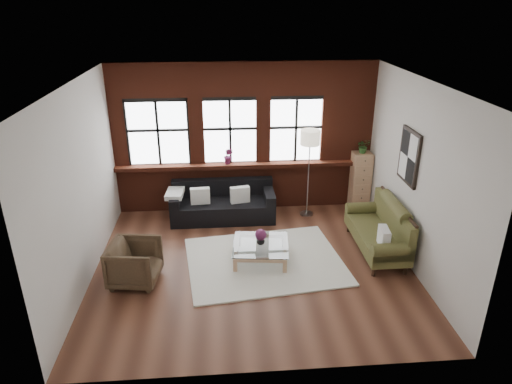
{
  "coord_description": "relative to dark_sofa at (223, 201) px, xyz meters",
  "views": [
    {
      "loc": [
        -0.5,
        -6.89,
        4.4
      ],
      "look_at": [
        0.1,
        0.6,
        1.15
      ],
      "focal_mm": 32.0,
      "sensor_mm": 36.0,
      "label": 1
    }
  ],
  "objects": [
    {
      "name": "coffee_table",
      "position": [
        0.65,
        -1.73,
        -0.24
      ],
      "size": [
        1.08,
        1.08,
        0.33
      ],
      "primitive_type": null,
      "rotation": [
        0.0,
        0.0,
        -0.12
      ],
      "color": "tan",
      "rests_on": "shag_rug"
    },
    {
      "name": "vase",
      "position": [
        0.65,
        -1.73,
        0.0
      ],
      "size": [
        0.17,
        0.17,
        0.15
      ],
      "primitive_type": "imported",
      "rotation": [
        0.0,
        0.0,
        0.16
      ],
      "color": "#B2B2B2",
      "rests_on": "coffee_table"
    },
    {
      "name": "sill_ledge",
      "position": [
        0.5,
        0.45,
        0.65
      ],
      "size": [
        5.5,
        0.3,
        0.08
      ],
      "primitive_type": "cube",
      "color": "#5C2315",
      "rests_on": "brick_backwall"
    },
    {
      "name": "brick_backwall",
      "position": [
        0.5,
        0.54,
        1.21
      ],
      "size": [
        5.5,
        0.12,
        3.2
      ],
      "primitive_type": null,
      "color": "#5C2315",
      "rests_on": "floor"
    },
    {
      "name": "ceiling",
      "position": [
        0.5,
        -1.9,
        2.81
      ],
      "size": [
        5.5,
        5.5,
        0.0
      ],
      "primitive_type": "plane",
      "rotation": [
        3.14,
        0.0,
        0.0
      ],
      "color": "white",
      "rests_on": "ground"
    },
    {
      "name": "armchair",
      "position": [
        -1.47,
        -2.25,
        -0.03
      ],
      "size": [
        0.89,
        0.87,
        0.72
      ],
      "primitive_type": "imported",
      "rotation": [
        0.0,
        0.0,
        1.44
      ],
      "color": "#3E2E1F",
      "rests_on": "floor"
    },
    {
      "name": "floor",
      "position": [
        0.5,
        -1.9,
        -0.39
      ],
      "size": [
        5.5,
        5.5,
        0.0
      ],
      "primitive_type": "plane",
      "color": "#4D291C",
      "rests_on": "ground"
    },
    {
      "name": "window_left",
      "position": [
        -1.3,
        0.55,
        1.36
      ],
      "size": [
        1.38,
        0.1,
        1.5
      ],
      "primitive_type": null,
      "color": "black",
      "rests_on": "brick_backwall"
    },
    {
      "name": "pillow_settee",
      "position": [
        2.72,
        -2.16,
        0.21
      ],
      "size": [
        0.18,
        0.39,
        0.34
      ],
      "primitive_type": "cube",
      "rotation": [
        0.0,
        0.0,
        -0.11
      ],
      "color": "silver",
      "rests_on": "vintage_settee"
    },
    {
      "name": "wall_back",
      "position": [
        0.5,
        0.6,
        1.21
      ],
      "size": [
        5.5,
        0.0,
        5.5
      ],
      "primitive_type": "plane",
      "rotation": [
        1.57,
        0.0,
        0.0
      ],
      "color": "beige",
      "rests_on": "ground"
    },
    {
      "name": "window_mid",
      "position": [
        0.2,
        0.55,
        1.36
      ],
      "size": [
        1.38,
        0.1,
        1.5
      ],
      "primitive_type": null,
      "color": "black",
      "rests_on": "brick_backwall"
    },
    {
      "name": "potted_plant_top",
      "position": [
        3.03,
        0.3,
        1.05
      ],
      "size": [
        0.3,
        0.26,
        0.31
      ],
      "primitive_type": "imported",
      "rotation": [
        0.0,
        0.0,
        0.08
      ],
      "color": "#2D5923",
      "rests_on": "drawer_chest"
    },
    {
      "name": "wall_front",
      "position": [
        0.5,
        -4.4,
        1.21
      ],
      "size": [
        5.5,
        0.0,
        5.5
      ],
      "primitive_type": "plane",
      "rotation": [
        -1.57,
        0.0,
        0.0
      ],
      "color": "beige",
      "rests_on": "ground"
    },
    {
      "name": "floor_lamp",
      "position": [
        1.82,
        0.04,
        0.63
      ],
      "size": [
        0.4,
        0.4,
        2.04
      ],
      "primitive_type": null,
      "color": "#A5A5A8",
      "rests_on": "floor"
    },
    {
      "name": "pillow_a",
      "position": [
        -0.46,
        -0.1,
        0.19
      ],
      "size": [
        0.41,
        0.17,
        0.34
      ],
      "primitive_type": "cube",
      "rotation": [
        0.0,
        0.0,
        0.08
      ],
      "color": "silver",
      "rests_on": "dark_sofa"
    },
    {
      "name": "pillow_b",
      "position": [
        0.36,
        -0.1,
        0.19
      ],
      "size": [
        0.42,
        0.22,
        0.34
      ],
      "primitive_type": "cube",
      "rotation": [
        0.0,
        0.0,
        0.21
      ],
      "color": "silver",
      "rests_on": "dark_sofa"
    },
    {
      "name": "wall_poster",
      "position": [
        3.22,
        -1.6,
        1.46
      ],
      "size": [
        0.05,
        0.74,
        0.94
      ],
      "primitive_type": null,
      "color": "black",
      "rests_on": "wall_right"
    },
    {
      "name": "dark_sofa",
      "position": [
        0.0,
        0.0,
        0.0
      ],
      "size": [
        2.17,
        0.88,
        0.78
      ],
      "primitive_type": null,
      "color": "black",
      "rests_on": "floor"
    },
    {
      "name": "shag_rug",
      "position": [
        0.72,
        -1.8,
        -0.38
      ],
      "size": [
        2.96,
        2.45,
        0.03
      ],
      "primitive_type": "cube",
      "rotation": [
        0.0,
        0.0,
        0.12
      ],
      "color": "silver",
      "rests_on": "floor"
    },
    {
      "name": "window_right",
      "position": [
        1.6,
        0.55,
        1.36
      ],
      "size": [
        1.38,
        0.1,
        1.5
      ],
      "primitive_type": null,
      "color": "black",
      "rests_on": "brick_backwall"
    },
    {
      "name": "drawer_chest",
      "position": [
        3.03,
        0.3,
        0.25
      ],
      "size": [
        0.4,
        0.4,
        1.29
      ],
      "primitive_type": "cube",
      "color": "tan",
      "rests_on": "floor"
    },
    {
      "name": "flowers",
      "position": [
        0.65,
        -1.73,
        0.12
      ],
      "size": [
        0.21,
        0.21,
        0.21
      ],
      "primitive_type": "sphere",
      "color": "#6C2551",
      "rests_on": "vase"
    },
    {
      "name": "wall_right",
      "position": [
        3.25,
        -1.9,
        1.21
      ],
      "size": [
        0.0,
        5.0,
        5.0
      ],
      "primitive_type": "plane",
      "rotation": [
        1.57,
        0.0,
        -1.57
      ],
      "color": "beige",
      "rests_on": "ground"
    },
    {
      "name": "sill_plant",
      "position": [
        0.15,
        0.42,
        0.87
      ],
      "size": [
        0.24,
        0.22,
        0.36
      ],
      "primitive_type": "imported",
      "rotation": [
        0.0,
        0.0,
        -0.39
      ],
      "color": "#6C2551",
      "rests_on": "sill_ledge"
    },
    {
      "name": "vintage_settee",
      "position": [
        2.8,
        -1.6,
        0.1
      ],
      "size": [
        0.82,
        1.84,
        0.98
      ],
      "primitive_type": null,
      "color": "#4C4C23",
      "rests_on": "floor"
    },
    {
      "name": "wall_left",
      "position": [
        -2.25,
        -1.9,
        1.21
      ],
      "size": [
        0.0,
        5.0,
        5.0
      ],
      "primitive_type": "plane",
      "rotation": [
        1.57,
        0.0,
        1.57
      ],
      "color": "beige",
      "rests_on": "ground"
    }
  ]
}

